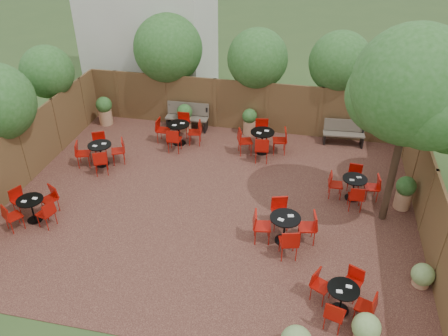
# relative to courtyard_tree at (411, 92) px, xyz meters

# --- Properties ---
(ground) EXTENTS (80.00, 80.00, 0.00)m
(ground) POSITION_rel_courtyard_tree_xyz_m (-5.01, -0.34, -3.89)
(ground) COLOR #354F23
(ground) RESTS_ON ground
(courtyard_paving) EXTENTS (12.00, 10.00, 0.02)m
(courtyard_paving) POSITION_rel_courtyard_tree_xyz_m (-5.01, -0.34, -3.88)
(courtyard_paving) COLOR #361A16
(courtyard_paving) RESTS_ON ground
(fence_back) EXTENTS (12.00, 0.08, 2.00)m
(fence_back) POSITION_rel_courtyard_tree_xyz_m (-5.01, 4.66, -2.89)
(fence_back) COLOR #4C331C
(fence_back) RESTS_ON ground
(fence_left) EXTENTS (0.08, 10.00, 2.00)m
(fence_left) POSITION_rel_courtyard_tree_xyz_m (-11.01, -0.34, -2.89)
(fence_left) COLOR #4C331C
(fence_left) RESTS_ON ground
(fence_right) EXTENTS (0.08, 10.00, 2.00)m
(fence_right) POSITION_rel_courtyard_tree_xyz_m (0.99, -0.34, -2.89)
(fence_right) COLOR #4C331C
(fence_right) RESTS_ON ground
(neighbour_building) EXTENTS (5.00, 4.00, 8.00)m
(neighbour_building) POSITION_rel_courtyard_tree_xyz_m (-9.51, 7.66, 0.11)
(neighbour_building) COLOR beige
(neighbour_building) RESTS_ON ground
(overhang_foliage) EXTENTS (15.52, 10.62, 2.66)m
(overhang_foliage) POSITION_rel_courtyard_tree_xyz_m (-6.55, 2.74, -1.20)
(overhang_foliage) COLOR #25561C
(overhang_foliage) RESTS_ON ground
(courtyard_tree) EXTENTS (3.04, 2.99, 5.53)m
(courtyard_tree) POSITION_rel_courtyard_tree_xyz_m (0.00, 0.00, 0.00)
(courtyard_tree) COLOR black
(courtyard_tree) RESTS_ON courtyard_paving
(park_bench_left) EXTENTS (1.66, 0.56, 1.02)m
(park_bench_left) POSITION_rel_courtyard_tree_xyz_m (-7.03, 4.29, -3.35)
(park_bench_left) COLOR brown
(park_bench_left) RESTS_ON courtyard_paving
(park_bench_right) EXTENTS (1.51, 0.58, 0.91)m
(park_bench_right) POSITION_rel_courtyard_tree_xyz_m (-1.09, 4.28, -3.40)
(park_bench_right) COLOR brown
(park_bench_right) RESTS_ON courtyard_paving
(bistro_tables) EXTENTS (10.38, 8.28, 0.95)m
(bistro_tables) POSITION_rel_courtyard_tree_xyz_m (-5.02, 0.36, -3.43)
(bistro_tables) COLOR black
(bistro_tables) RESTS_ON courtyard_paving
(planters) EXTENTS (11.51, 4.26, 1.14)m
(planters) POSITION_rel_courtyard_tree_xyz_m (-5.75, 3.31, -3.29)
(planters) COLOR #AD7C56
(planters) RESTS_ON courtyard_paving
(low_shrubs) EXTENTS (3.39, 3.13, 0.70)m
(low_shrubs) POSITION_rel_courtyard_tree_xyz_m (-0.94, -4.14, -3.56)
(low_shrubs) COLOR #AD7C56
(low_shrubs) RESTS_ON courtyard_paving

